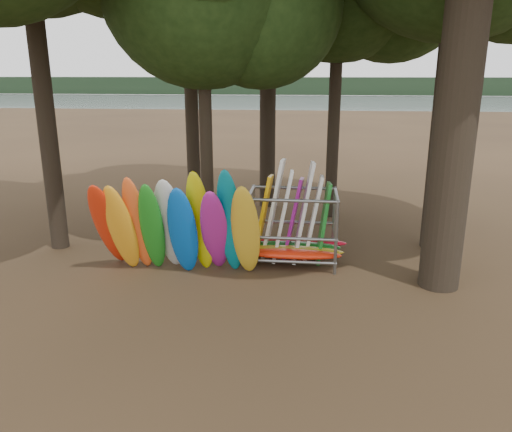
# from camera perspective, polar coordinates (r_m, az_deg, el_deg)

# --- Properties ---
(ground) EXTENTS (120.00, 120.00, 0.00)m
(ground) POSITION_cam_1_polar(r_m,az_deg,el_deg) (12.59, -1.47, -8.01)
(ground) COLOR #47331E
(ground) RESTS_ON ground
(lake) EXTENTS (160.00, 160.00, 0.00)m
(lake) POSITION_cam_1_polar(r_m,az_deg,el_deg) (71.59, 5.02, 11.94)
(lake) COLOR gray
(lake) RESTS_ON ground
(far_shore) EXTENTS (160.00, 4.00, 4.00)m
(far_shore) POSITION_cam_1_polar(r_m,az_deg,el_deg) (121.44, 5.61, 14.57)
(far_shore) COLOR black
(far_shore) RESTS_ON ground
(kayak_row) EXTENTS (4.42, 1.93, 3.08)m
(kayak_row) POSITION_cam_1_polar(r_m,az_deg,el_deg) (12.95, -8.95, -1.28)
(kayak_row) COLOR red
(kayak_row) RESTS_ON ground
(storage_rack) EXTENTS (3.10, 1.57, 2.90)m
(storage_rack) POSITION_cam_1_polar(r_m,az_deg,el_deg) (13.84, 4.18, -1.58)
(storage_rack) COLOR slate
(storage_rack) RESTS_ON ground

